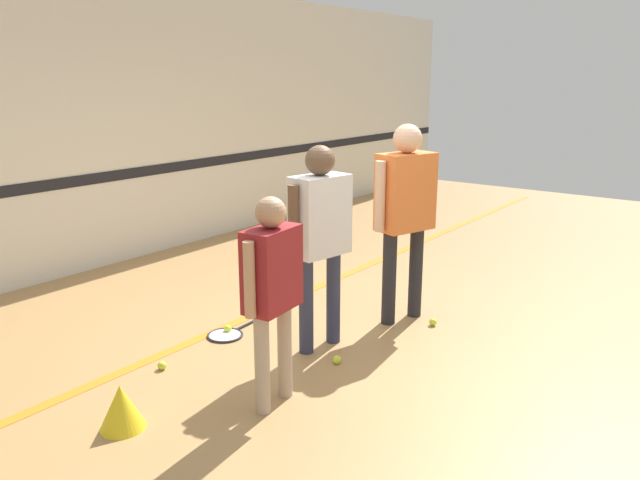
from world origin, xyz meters
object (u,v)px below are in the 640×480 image
object	(u,v)px
tennis_ball_stray_left	(162,365)
tennis_ball_stray_right	(433,322)
tennis_ball_by_spare_racket	(228,329)
training_cone	(121,407)
person_student_right	(405,202)
racket_second_spare	(294,284)
tennis_ball_near_instructor	(337,360)
person_student_left	(272,280)
racket_spare_on_floor	(227,334)
person_instructor	(320,226)

from	to	relation	value
tennis_ball_stray_left	tennis_ball_stray_right	world-z (taller)	same
tennis_ball_by_spare_racket	training_cone	distance (m)	1.57
person_student_right	training_cone	distance (m)	2.83
racket_second_spare	tennis_ball_stray_left	world-z (taller)	tennis_ball_stray_left
person_student_right	racket_second_spare	size ratio (longest dim) A/B	3.25
tennis_ball_near_instructor	training_cone	bearing A→B (deg)	160.38
person_student_left	tennis_ball_stray_right	distance (m)	2.05
person_student_left	tennis_ball_stray_left	xyz separation A→B (m)	(-0.14, 1.00, -0.84)
tennis_ball_stray_left	training_cone	world-z (taller)	training_cone
person_student_left	racket_spare_on_floor	bearing A→B (deg)	54.62
tennis_ball_near_instructor	tennis_ball_by_spare_racket	size ratio (longest dim) A/B	1.00
racket_spare_on_floor	racket_second_spare	bearing A→B (deg)	13.02
racket_spare_on_floor	tennis_ball_by_spare_racket	bearing A→B (deg)	33.05
person_student_left	tennis_ball_near_instructor	world-z (taller)	person_student_left
tennis_ball_by_spare_racket	person_instructor	bearing A→B (deg)	-73.09
racket_spare_on_floor	tennis_ball_by_spare_racket	world-z (taller)	tennis_ball_by_spare_racket
tennis_ball_near_instructor	tennis_ball_stray_left	world-z (taller)	same
person_student_right	racket_second_spare	world-z (taller)	person_student_right
tennis_ball_stray_right	tennis_ball_by_spare_racket	bearing A→B (deg)	131.89
person_instructor	racket_second_spare	xyz separation A→B (m)	(1.07, 1.15, -1.00)
person_student_left	person_student_right	xyz separation A→B (m)	(1.82, 0.07, 0.20)
racket_spare_on_floor	tennis_ball_stray_left	distance (m)	0.74
racket_spare_on_floor	tennis_ball_near_instructor	bearing A→B (deg)	-85.51
person_student_right	tennis_ball_near_instructor	world-z (taller)	person_student_right
training_cone	person_instructor	bearing A→B (deg)	-8.56
person_instructor	tennis_ball_by_spare_racket	world-z (taller)	person_instructor
racket_spare_on_floor	person_instructor	bearing A→B (deg)	-71.14
tennis_ball_near_instructor	tennis_ball_by_spare_racket	world-z (taller)	same
person_instructor	tennis_ball_stray_left	world-z (taller)	person_instructor
person_instructor	racket_spare_on_floor	size ratio (longest dim) A/B	2.94
racket_spare_on_floor	training_cone	xyz separation A→B (m)	(-1.41, -0.51, 0.14)
racket_second_spare	person_student_right	bearing A→B (deg)	31.80
person_student_left	person_student_right	distance (m)	1.83
tennis_ball_stray_left	training_cone	distance (m)	0.81
training_cone	tennis_ball_by_spare_racket	bearing A→B (deg)	20.61
tennis_ball_near_instructor	person_student_right	bearing A→B (deg)	3.19
person_student_right	training_cone	bearing A→B (deg)	7.09
racket_spare_on_floor	person_student_right	bearing A→B (deg)	-41.96
person_student_left	racket_second_spare	size ratio (longest dim) A/B	2.63
racket_second_spare	tennis_ball_near_instructor	bearing A→B (deg)	-2.48
racket_spare_on_floor	racket_second_spare	size ratio (longest dim) A/B	1.03
person_student_right	tennis_ball_stray_left	distance (m)	2.40
person_student_left	tennis_ball_stray_left	distance (m)	1.31
tennis_ball_by_spare_racket	person_student_right	bearing A→B (deg)	-41.83
racket_spare_on_floor	tennis_ball_stray_left	xyz separation A→B (m)	(-0.74, -0.07, 0.02)
tennis_ball_by_spare_racket	racket_spare_on_floor	bearing A→B (deg)	-144.38
person_instructor	training_cone	world-z (taller)	person_instructor
tennis_ball_near_instructor	tennis_ball_by_spare_racket	xyz separation A→B (m)	(-0.08, 1.10, 0.00)
person_student_right	tennis_ball_stray_left	size ratio (longest dim) A/B	26.46
tennis_ball_by_spare_racket	tennis_ball_stray_left	xyz separation A→B (m)	(-0.80, -0.11, 0.00)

